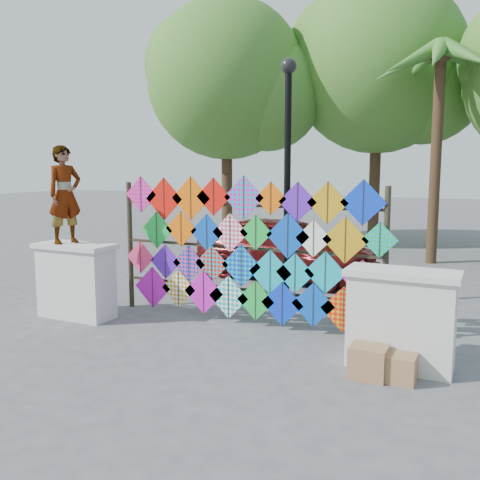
# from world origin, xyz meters

# --- Properties ---
(ground) EXTENTS (80.00, 80.00, 0.00)m
(ground) POSITION_xyz_m (0.00, 0.00, 0.00)
(ground) COLOR slate
(ground) RESTS_ON ground
(parapet_left) EXTENTS (1.40, 0.65, 1.28)m
(parapet_left) POSITION_xyz_m (-2.70, -0.20, 0.65)
(parapet_left) COLOR silver
(parapet_left) RESTS_ON ground
(parapet_right) EXTENTS (1.40, 0.65, 1.28)m
(parapet_right) POSITION_xyz_m (2.70, -0.20, 0.65)
(parapet_right) COLOR silver
(parapet_right) RESTS_ON ground
(kite_rack) EXTENTS (4.90, 0.24, 2.44)m
(kite_rack) POSITION_xyz_m (0.07, 0.72, 1.21)
(kite_rack) COLOR #2C2618
(kite_rack) RESTS_ON ground
(tree_west) EXTENTS (5.85, 5.20, 8.01)m
(tree_west) POSITION_xyz_m (-4.40, 9.03, 5.38)
(tree_west) COLOR #422D1C
(tree_west) RESTS_ON ground
(tree_mid) EXTENTS (6.30, 5.60, 8.61)m
(tree_mid) POSITION_xyz_m (0.11, 11.03, 5.77)
(tree_mid) COLOR #422D1C
(tree_mid) RESTS_ON ground
(palm_tree) EXTENTS (3.62, 3.62, 5.83)m
(palm_tree) POSITION_xyz_m (2.20, 8.00, 4.95)
(palm_tree) COLOR #422D1C
(palm_tree) RESTS_ON ground
(vendor_woman) EXTENTS (0.55, 0.69, 1.65)m
(vendor_woman) POSITION_xyz_m (-2.87, -0.20, 2.11)
(vendor_woman) COLOR #99999E
(vendor_woman) RESTS_ON parapet_left
(sedan) EXTENTS (4.50, 2.34, 1.46)m
(sedan) POSITION_xyz_m (-0.63, 4.37, 0.73)
(sedan) COLOR #560E0F
(sedan) RESTS_ON ground
(lamppost) EXTENTS (0.28, 0.28, 4.46)m
(lamppost) POSITION_xyz_m (0.30, 2.00, 2.69)
(lamppost) COLOR black
(lamppost) RESTS_ON ground
(cardboard_box_near) EXTENTS (0.44, 0.39, 0.39)m
(cardboard_box_near) POSITION_xyz_m (2.41, -0.71, 0.20)
(cardboard_box_near) COLOR #9B6B4B
(cardboard_box_near) RESTS_ON ground
(cardboard_box_far) EXTENTS (0.40, 0.36, 0.33)m
(cardboard_box_far) POSITION_xyz_m (2.77, -0.67, 0.17)
(cardboard_box_far) COLOR #9B6B4B
(cardboard_box_far) RESTS_ON ground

